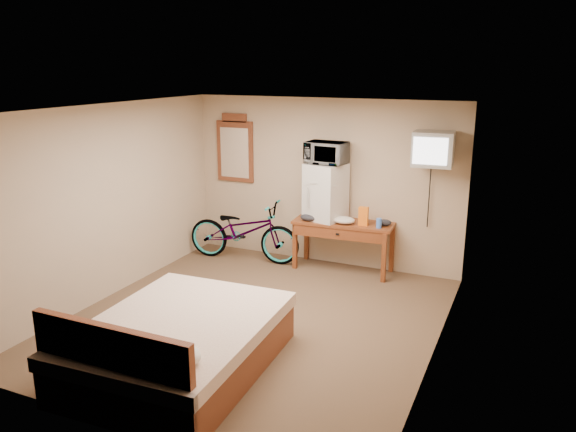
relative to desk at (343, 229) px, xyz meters
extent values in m
plane|color=brown|center=(-0.41, -2.00, -0.64)|extent=(4.60, 4.60, 0.00)
plane|color=silver|center=(-0.41, -2.00, 1.86)|extent=(4.60, 4.60, 0.00)
cube|color=tan|center=(-0.41, 0.30, 0.61)|extent=(4.20, 0.04, 2.50)
cube|color=tan|center=(-0.41, -4.30, 0.61)|extent=(4.20, 0.04, 2.50)
cube|color=tan|center=(-2.51, -2.00, 0.61)|extent=(0.04, 4.60, 2.50)
cube|color=tan|center=(1.69, -2.00, 0.61)|extent=(0.04, 4.60, 2.50)
cube|color=beige|center=(-0.49, 0.29, 0.28)|extent=(0.08, 0.01, 0.13)
cube|color=brown|center=(0.00, 0.04, 0.09)|extent=(1.48, 0.65, 0.04)
cube|color=brown|center=(-0.68, -0.19, -0.28)|extent=(0.06, 0.06, 0.71)
cube|color=brown|center=(0.68, -0.19, -0.28)|extent=(0.06, 0.06, 0.71)
cube|color=brown|center=(-0.68, 0.27, -0.28)|extent=(0.06, 0.06, 0.71)
cube|color=brown|center=(0.68, 0.27, -0.28)|extent=(0.06, 0.06, 0.71)
cube|color=brown|center=(0.00, -0.21, -0.01)|extent=(1.33, 0.12, 0.16)
cube|color=black|center=(0.00, -0.23, -0.01)|extent=(0.05, 0.02, 0.03)
cube|color=silver|center=(-0.29, 0.05, 0.53)|extent=(0.62, 0.60, 0.83)
cube|color=#A3A39E|center=(-0.29, -0.20, 0.69)|extent=(0.51, 0.01, 0.00)
cylinder|color=#A3A39E|center=(-0.47, -0.20, 0.48)|extent=(0.02, 0.02, 0.30)
imported|color=silver|center=(-0.29, 0.05, 1.10)|extent=(0.59, 0.42, 0.32)
cube|color=orange|center=(0.32, -0.04, 0.25)|extent=(0.14, 0.08, 0.27)
cylinder|color=#4276E1|center=(0.56, -0.08, 0.18)|extent=(0.08, 0.08, 0.14)
ellipsoid|color=beige|center=(0.04, -0.06, 0.16)|extent=(0.33, 0.25, 0.10)
ellipsoid|color=black|center=(-0.48, -0.13, 0.16)|extent=(0.27, 0.20, 0.10)
ellipsoid|color=black|center=(0.60, 0.08, 0.15)|extent=(0.19, 0.16, 0.09)
cube|color=black|center=(1.22, 0.29, 1.14)|extent=(0.14, 0.02, 0.14)
cylinder|color=black|center=(1.22, 0.24, 1.14)|extent=(0.05, 0.30, 0.05)
cube|color=#A3A39E|center=(1.22, 0.02, 1.25)|extent=(0.55, 0.47, 0.46)
cube|color=white|center=(1.22, -0.20, 1.25)|extent=(0.43, 0.04, 0.35)
cube|color=black|center=(1.22, 0.24, 1.25)|extent=(0.33, 0.03, 0.28)
cube|color=brown|center=(-1.92, 0.28, 0.99)|extent=(0.64, 0.04, 0.96)
cube|color=brown|center=(-1.92, 0.28, 1.52)|extent=(0.42, 0.04, 0.13)
cube|color=white|center=(-1.92, 0.26, 0.97)|extent=(0.50, 0.01, 0.79)
imported|color=black|center=(-1.55, -0.17, -0.17)|extent=(1.86, 0.81, 0.95)
cube|color=brown|center=(-0.59, -3.30, -0.44)|extent=(1.71, 2.23, 0.40)
cube|color=beige|center=(-0.59, -3.30, -0.19)|extent=(1.75, 2.27, 0.14)
cube|color=brown|center=(-0.59, -4.26, -0.09)|extent=(1.62, 0.08, 0.70)
ellipsoid|color=silver|center=(-0.97, -3.95, -0.06)|extent=(0.57, 0.35, 0.20)
ellipsoid|color=silver|center=(-0.21, -3.95, -0.06)|extent=(0.57, 0.35, 0.20)
camera|label=1|loc=(2.47, -7.48, 2.33)|focal=35.00mm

